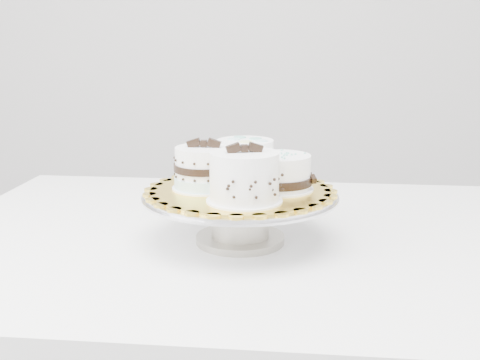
{
  "coord_description": "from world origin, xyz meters",
  "views": [
    {
      "loc": [
        0.07,
        -0.9,
        1.1
      ],
      "look_at": [
        0.04,
        0.08,
        0.86
      ],
      "focal_mm": 45.0,
      "sensor_mm": 36.0,
      "label": 1
    }
  ],
  "objects_px": {
    "table": "(270,274)",
    "cake_banded": "(204,170)",
    "cake_board": "(240,191)",
    "cake_stand": "(240,208)",
    "cake_dots": "(245,160)",
    "cake_ribbon": "(280,173)",
    "cake_swirl": "(244,178)"
  },
  "relations": [
    {
      "from": "cake_board",
      "to": "cake_dots",
      "type": "xyz_separation_m",
      "value": [
        0.01,
        0.06,
        0.04
      ]
    },
    {
      "from": "cake_board",
      "to": "cake_ribbon",
      "type": "height_order",
      "value": "cake_ribbon"
    },
    {
      "from": "cake_board",
      "to": "cake_dots",
      "type": "height_order",
      "value": "cake_dots"
    },
    {
      "from": "cake_swirl",
      "to": "cake_stand",
      "type": "bearing_deg",
      "value": 84.65
    },
    {
      "from": "cake_board",
      "to": "cake_banded",
      "type": "distance_m",
      "value": 0.07
    },
    {
      "from": "cake_swirl",
      "to": "cake_ribbon",
      "type": "distance_m",
      "value": 0.1
    },
    {
      "from": "cake_stand",
      "to": "cake_banded",
      "type": "distance_m",
      "value": 0.09
    },
    {
      "from": "cake_stand",
      "to": "cake_dots",
      "type": "distance_m",
      "value": 0.09
    },
    {
      "from": "cake_board",
      "to": "table",
      "type": "bearing_deg",
      "value": 38.61
    },
    {
      "from": "cake_board",
      "to": "cake_banded",
      "type": "height_order",
      "value": "cake_banded"
    },
    {
      "from": "cake_swirl",
      "to": "cake_ribbon",
      "type": "relative_size",
      "value": 1.02
    },
    {
      "from": "table",
      "to": "cake_dots",
      "type": "xyz_separation_m",
      "value": [
        -0.05,
        0.02,
        0.21
      ]
    },
    {
      "from": "table",
      "to": "cake_dots",
      "type": "bearing_deg",
      "value": 160.43
    },
    {
      "from": "cake_ribbon",
      "to": "table",
      "type": "bearing_deg",
      "value": 97.32
    },
    {
      "from": "table",
      "to": "cake_board",
      "type": "bearing_deg",
      "value": -137.42
    },
    {
      "from": "cake_banded",
      "to": "cake_ribbon",
      "type": "height_order",
      "value": "cake_banded"
    },
    {
      "from": "table",
      "to": "cake_banded",
      "type": "distance_m",
      "value": 0.24
    },
    {
      "from": "cake_banded",
      "to": "cake_dots",
      "type": "xyz_separation_m",
      "value": [
        0.07,
        0.06,
        0.0
      ]
    },
    {
      "from": "cake_stand",
      "to": "cake_swirl",
      "type": "distance_m",
      "value": 0.1
    },
    {
      "from": "table",
      "to": "cake_banded",
      "type": "height_order",
      "value": "cake_banded"
    },
    {
      "from": "cake_stand",
      "to": "cake_board",
      "type": "xyz_separation_m",
      "value": [
        0.0,
        0.0,
        0.03
      ]
    },
    {
      "from": "cake_swirl",
      "to": "cake_banded",
      "type": "xyz_separation_m",
      "value": [
        -0.07,
        0.08,
        -0.0
      ]
    },
    {
      "from": "cake_dots",
      "to": "cake_swirl",
      "type": "bearing_deg",
      "value": -78.1
    },
    {
      "from": "cake_stand",
      "to": "cake_dots",
      "type": "height_order",
      "value": "cake_dots"
    },
    {
      "from": "cake_swirl",
      "to": "cake_board",
      "type": "bearing_deg",
      "value": 84.65
    },
    {
      "from": "table",
      "to": "cake_ribbon",
      "type": "height_order",
      "value": "cake_ribbon"
    },
    {
      "from": "table",
      "to": "cake_dots",
      "type": "distance_m",
      "value": 0.21
    },
    {
      "from": "cake_ribbon",
      "to": "cake_dots",
      "type": "bearing_deg",
      "value": 121.84
    },
    {
      "from": "cake_stand",
      "to": "cake_banded",
      "type": "relative_size",
      "value": 3.03
    },
    {
      "from": "cake_stand",
      "to": "cake_ribbon",
      "type": "bearing_deg",
      "value": 1.71
    },
    {
      "from": "cake_board",
      "to": "cake_swirl",
      "type": "xyz_separation_m",
      "value": [
        0.01,
        -0.08,
        0.04
      ]
    },
    {
      "from": "cake_banded",
      "to": "cake_ribbon",
      "type": "xyz_separation_m",
      "value": [
        0.13,
        -0.0,
        -0.01
      ]
    }
  ]
}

